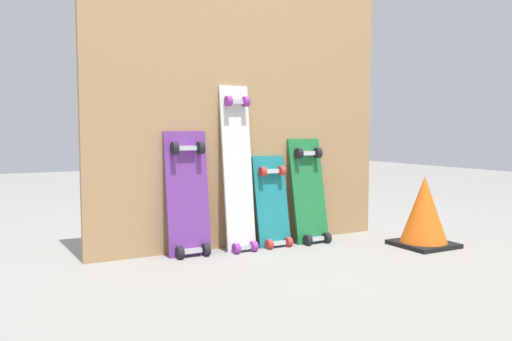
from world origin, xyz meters
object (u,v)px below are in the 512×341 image
skateboard_purple (188,199)px  traffic_cone (424,212)px  skateboard_teal (273,207)px  skateboard_green (309,196)px  skateboard_white (238,174)px

skateboard_purple → traffic_cone: skateboard_purple is taller
skateboard_teal → skateboard_green: bearing=-2.8°
skateboard_purple → skateboard_teal: bearing=-1.6°
skateboard_green → traffic_cone: bearing=-39.3°
skateboard_teal → traffic_cone: bearing=-29.5°
skateboard_purple → traffic_cone: 1.31m
skateboard_teal → skateboard_green: skateboard_green is taller
skateboard_green → skateboard_purple: bearing=178.0°
skateboard_green → skateboard_white: bearing=178.4°
skateboard_white → skateboard_green: skateboard_white is taller
skateboard_teal → skateboard_green: size_ratio=0.86×
skateboard_white → skateboard_purple: bearing=177.4°
skateboard_purple → traffic_cone: bearing=-19.2°
skateboard_purple → skateboard_white: skateboard_white is taller
skateboard_purple → skateboard_green: 0.74m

